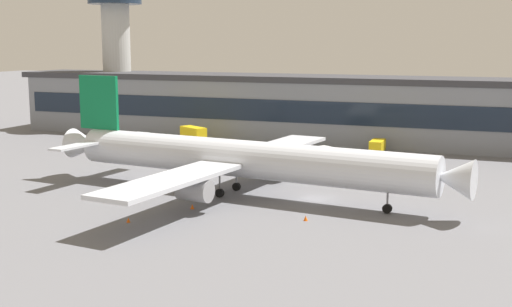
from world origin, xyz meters
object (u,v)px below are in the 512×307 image
object	(u,v)px
airliner	(238,158)
control_tower	(116,36)
traffic_cone_2	(128,220)
belt_loader	(331,153)
stair_truck	(193,135)
traffic_cone_1	(306,218)
crew_van	(377,146)
baggage_tug	(147,139)
traffic_cone_0	(192,206)

from	to	relation	value
airliner	control_tower	size ratio (longest dim) A/B	1.71
traffic_cone_2	belt_loader	bearing A→B (deg)	77.72
stair_truck	traffic_cone_2	world-z (taller)	stair_truck
airliner	traffic_cone_1	bearing A→B (deg)	-37.12
traffic_cone_2	crew_van	bearing A→B (deg)	73.23
baggage_tug	traffic_cone_2	distance (m)	57.85
stair_truck	belt_loader	bearing A→B (deg)	-11.40
crew_van	belt_loader	bearing A→B (deg)	-129.07
traffic_cone_2	traffic_cone_1	bearing A→B (deg)	23.30
traffic_cone_0	traffic_cone_2	bearing A→B (deg)	-115.80
crew_van	stair_truck	xyz separation A→B (m)	(-35.69, -1.94, 0.52)
baggage_tug	belt_loader	xyz separation A→B (m)	(37.84, -3.03, 0.07)
crew_van	airliner	bearing A→B (deg)	-105.22
airliner	stair_truck	xyz separation A→B (m)	(-25.13, 36.89, -2.92)
stair_truck	traffic_cone_2	xyz separation A→B (m)	(18.88, -53.83, -1.70)
stair_truck	belt_loader	world-z (taller)	stair_truck
traffic_cone_0	traffic_cone_1	bearing A→B (deg)	-0.82
crew_van	traffic_cone_2	xyz separation A→B (m)	(-16.81, -55.77, -1.18)
belt_loader	traffic_cone_2	distance (m)	49.05
control_tower	stair_truck	distance (m)	37.54
baggage_tug	belt_loader	size ratio (longest dim) A/B	0.64
airliner	traffic_cone_0	distance (m)	10.27
airliner	baggage_tug	xyz separation A→B (m)	(-33.65, 34.00, -3.81)
baggage_tug	traffic_cone_1	bearing A→B (deg)	-43.35
belt_loader	traffic_cone_0	distance (m)	40.40
crew_van	traffic_cone_0	distance (m)	49.44
baggage_tug	traffic_cone_0	distance (m)	53.10
airliner	crew_van	bearing A→B (deg)	74.78
traffic_cone_2	traffic_cone_0	bearing A→B (deg)	64.20
control_tower	traffic_cone_1	size ratio (longest dim) A/B	57.34
airliner	belt_loader	xyz separation A→B (m)	(4.19, 30.98, -3.74)
baggage_tug	crew_van	distance (m)	44.48
control_tower	traffic_cone_2	world-z (taller)	control_tower
control_tower	traffic_cone_1	bearing A→B (deg)	-44.07
baggage_tug	traffic_cone_1	size ratio (longest dim) A/B	6.87
traffic_cone_0	stair_truck	bearing A→B (deg)	116.46
crew_van	stair_truck	bearing A→B (deg)	-176.89
traffic_cone_1	traffic_cone_2	bearing A→B (deg)	-156.70
belt_loader	traffic_cone_2	world-z (taller)	belt_loader
traffic_cone_0	traffic_cone_2	world-z (taller)	traffic_cone_0
stair_truck	traffic_cone_1	bearing A→B (deg)	-51.08
airliner	traffic_cone_1	xyz separation A→B (m)	(12.00, -9.08, -4.60)
airliner	traffic_cone_2	size ratio (longest dim) A/B	105.01
airliner	traffic_cone_1	distance (m)	15.74
traffic_cone_0	crew_van	bearing A→B (deg)	74.86
airliner	crew_van	xyz separation A→B (m)	(10.56, 38.83, -3.44)
control_tower	baggage_tug	distance (m)	33.94
traffic_cone_0	traffic_cone_1	xyz separation A→B (m)	(14.35, -0.21, -0.00)
baggage_tug	traffic_cone_2	bearing A→B (deg)	-61.72
belt_loader	airliner	bearing A→B (deg)	-97.70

